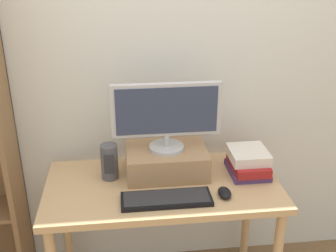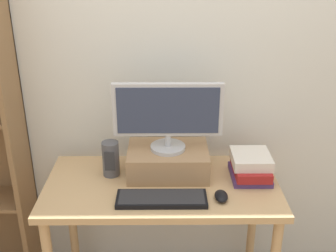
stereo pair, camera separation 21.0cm
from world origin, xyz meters
name	(u,v)px [view 2 (the right image)]	position (x,y,z in m)	size (l,w,h in m)	color
back_wall	(162,63)	(0.00, 0.41, 1.30)	(7.00, 0.08, 2.60)	silver
desk	(162,200)	(0.00, 0.00, 0.67)	(1.21, 0.61, 0.77)	tan
riser_box	(168,161)	(0.03, 0.11, 0.84)	(0.43, 0.30, 0.14)	#A87F56
computer_monitor	(168,114)	(0.03, 0.11, 1.11)	(0.56, 0.18, 0.36)	#B7B7BA
keyboard	(162,199)	(0.00, -0.16, 0.78)	(0.44, 0.15, 0.02)	black
computer_mouse	(221,196)	(0.29, -0.15, 0.79)	(0.06, 0.10, 0.04)	black
book_stack	(251,166)	(0.47, 0.06, 0.84)	(0.20, 0.25, 0.13)	#4C336B
desk_speaker	(111,159)	(-0.27, 0.09, 0.87)	(0.09, 0.09, 0.19)	#4C4C51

